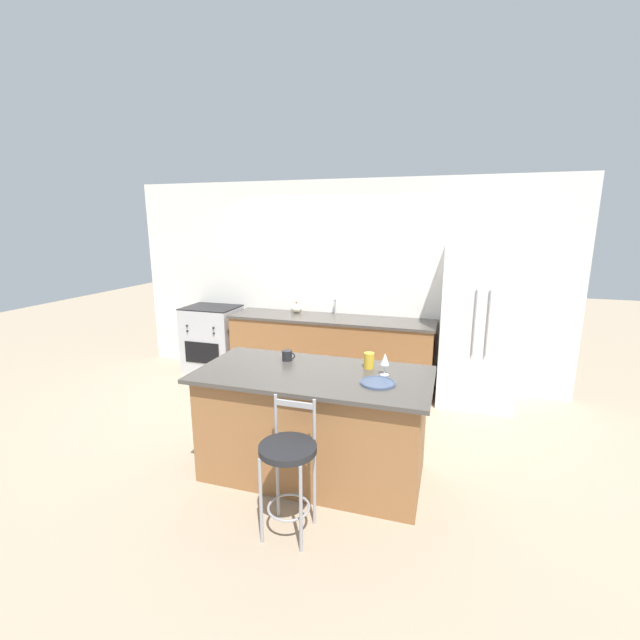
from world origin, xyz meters
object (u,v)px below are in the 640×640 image
(tumbler_cup, at_px, (369,361))
(pumpkin_decoration, at_px, (296,308))
(refrigerator, at_px, (479,324))
(bar_stool_near, at_px, (288,462))
(dinner_plate, at_px, (378,383))
(wine_glass, at_px, (385,360))
(oven_range, at_px, (213,339))
(coffee_mug, at_px, (287,355))

(tumbler_cup, distance_m, pumpkin_decoration, 2.44)
(refrigerator, bearing_deg, bar_stool_near, -115.25)
(dinner_plate, height_order, wine_glass, wine_glass)
(oven_range, relative_size, coffee_mug, 7.88)
(refrigerator, relative_size, dinner_plate, 7.00)
(tumbler_cup, bearing_deg, coffee_mug, -179.13)
(refrigerator, relative_size, wine_glass, 10.48)
(bar_stool_near, relative_size, pumpkin_decoration, 6.02)
(coffee_mug, xyz_separation_m, pumpkin_decoration, (-0.66, 2.00, 0.01))
(tumbler_cup, bearing_deg, refrigerator, 61.91)
(wine_glass, xyz_separation_m, coffee_mug, (-0.90, 0.11, -0.08))
(dinner_plate, bearing_deg, tumbler_cup, 112.10)
(pumpkin_decoration, bearing_deg, coffee_mug, -71.76)
(dinner_plate, xyz_separation_m, wine_glass, (0.02, 0.21, 0.12))
(oven_range, bearing_deg, coffee_mug, -44.18)
(coffee_mug, relative_size, tumbler_cup, 0.89)
(oven_range, relative_size, wine_glass, 5.19)
(dinner_plate, distance_m, pumpkin_decoration, 2.79)
(dinner_plate, xyz_separation_m, tumbler_cup, (-0.14, 0.33, 0.06))
(refrigerator, distance_m, coffee_mug, 2.49)
(bar_stool_near, bearing_deg, dinner_plate, 53.23)
(refrigerator, distance_m, dinner_plate, 2.29)
(wine_glass, height_order, coffee_mug, wine_glass)
(dinner_plate, height_order, tumbler_cup, tumbler_cup)
(oven_range, relative_size, tumbler_cup, 7.04)
(pumpkin_decoration, bearing_deg, bar_stool_near, -70.62)
(oven_range, bearing_deg, pumpkin_decoration, 6.32)
(bar_stool_near, xyz_separation_m, wine_glass, (0.51, 0.86, 0.51))
(coffee_mug, height_order, tumbler_cup, tumbler_cup)
(oven_range, xyz_separation_m, wine_glass, (2.82, -1.98, 0.58))
(refrigerator, relative_size, bar_stool_near, 2.00)
(dinner_plate, xyz_separation_m, pumpkin_decoration, (-1.54, 2.33, 0.05))
(refrigerator, height_order, wine_glass, refrigerator)
(tumbler_cup, xyz_separation_m, pumpkin_decoration, (-1.40, 1.99, -0.01))
(oven_range, distance_m, wine_glass, 3.49)
(bar_stool_near, height_order, tumbler_cup, tumbler_cup)
(dinner_plate, bearing_deg, refrigerator, 68.85)
(refrigerator, xyz_separation_m, tumbler_cup, (-0.96, -1.80, 0.03))
(refrigerator, xyz_separation_m, dinner_plate, (-0.83, -2.14, -0.03))
(oven_range, height_order, coffee_mug, coffee_mug)
(wine_glass, height_order, pumpkin_decoration, wine_glass)
(dinner_plate, bearing_deg, wine_glass, 84.95)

